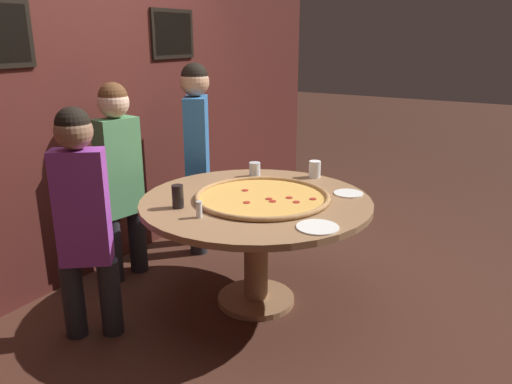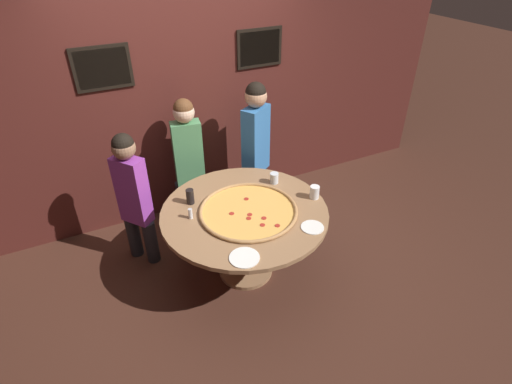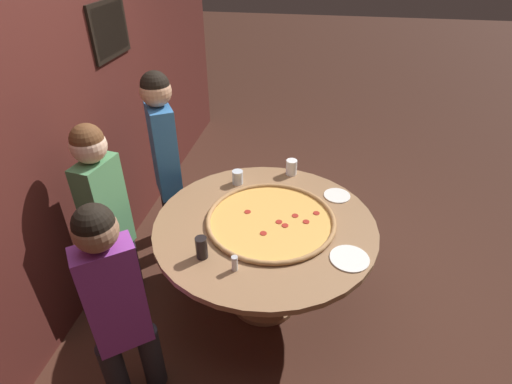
{
  "view_description": "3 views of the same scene",
  "coord_description": "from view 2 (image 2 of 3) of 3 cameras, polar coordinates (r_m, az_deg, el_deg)",
  "views": [
    {
      "loc": [
        -2.59,
        -1.57,
        1.74
      ],
      "look_at": [
        -0.06,
        -0.04,
        0.81
      ],
      "focal_mm": 35.0,
      "sensor_mm": 36.0,
      "label": 1
    },
    {
      "loc": [
        -1.16,
        -2.57,
        2.84
      ],
      "look_at": [
        0.07,
        -0.09,
        0.97
      ],
      "focal_mm": 28.0,
      "sensor_mm": 36.0,
      "label": 2
    },
    {
      "loc": [
        -2.07,
        -0.3,
        2.38
      ],
      "look_at": [
        0.02,
        0.07,
        0.96
      ],
      "focal_mm": 28.0,
      "sensor_mm": 36.0,
      "label": 3
    }
  ],
  "objects": [
    {
      "name": "ground_plane",
      "position": [
        4.01,
        -1.48,
        -11.16
      ],
      "size": [
        24.0,
        24.0,
        0.0
      ],
      "primitive_type": "plane",
      "color": "#422319"
    },
    {
      "name": "back_wall",
      "position": [
        4.36,
        -9.43,
        12.95
      ],
      "size": [
        6.4,
        0.08,
        2.6
      ],
      "color": "#4C1E19",
      "rests_on": "ground_plane"
    },
    {
      "name": "dining_table",
      "position": [
        3.61,
        -1.61,
        -4.45
      ],
      "size": [
        1.48,
        1.48,
        0.74
      ],
      "color": "#936B47",
      "rests_on": "ground_plane"
    },
    {
      "name": "giant_pizza",
      "position": [
        3.5,
        -1.09,
        -2.68
      ],
      "size": [
        0.87,
        0.87,
        0.03
      ],
      "color": "#E5A84C",
      "rests_on": "dining_table"
    },
    {
      "name": "drink_cup_far_right",
      "position": [
        3.68,
        8.36,
        -0.02
      ],
      "size": [
        0.09,
        0.09,
        0.12
      ],
      "primitive_type": "cylinder",
      "color": "white",
      "rests_on": "dining_table"
    },
    {
      "name": "drink_cup_centre_back",
      "position": [
        3.62,
        -9.39,
        -0.64
      ],
      "size": [
        0.07,
        0.07,
        0.14
      ],
      "primitive_type": "cylinder",
      "color": "black",
      "rests_on": "dining_table"
    },
    {
      "name": "drink_cup_by_shaker",
      "position": [
        3.87,
        2.61,
        2.01
      ],
      "size": [
        0.08,
        0.08,
        0.11
      ],
      "primitive_type": "cylinder",
      "color": "silver",
      "rests_on": "dining_table"
    },
    {
      "name": "white_plate_left_side",
      "position": [
        3.36,
        8.05,
        -5.01
      ],
      "size": [
        0.19,
        0.19,
        0.01
      ],
      "primitive_type": "cylinder",
      "color": "white",
      "rests_on": "dining_table"
    },
    {
      "name": "white_plate_beside_cup",
      "position": [
        3.06,
        -1.67,
        -9.35
      ],
      "size": [
        0.23,
        0.23,
        0.01
      ],
      "primitive_type": "cylinder",
      "color": "white",
      "rests_on": "dining_table"
    },
    {
      "name": "condiment_shaker",
      "position": [
        3.45,
        -9.35,
        -3.06
      ],
      "size": [
        0.04,
        0.04,
        0.1
      ],
      "color": "silver",
      "rests_on": "dining_table"
    },
    {
      "name": "diner_side_left",
      "position": [
        3.84,
        -17.17,
        -0.14
      ],
      "size": [
        0.31,
        0.35,
        1.38
      ],
      "rotation": [
        0.0,
        0.0,
        2.23
      ],
      "color": "#232328",
      "rests_on": "ground_plane"
    },
    {
      "name": "diner_side_right",
      "position": [
        4.34,
        -0.03,
        7.08
      ],
      "size": [
        0.4,
        0.32,
        1.54
      ],
      "rotation": [
        0.0,
        0.0,
        -2.59
      ],
      "color": "#232328",
      "rests_on": "ground_plane"
    },
    {
      "name": "diner_centre_back",
      "position": [
        4.26,
        -9.64,
        5.13
      ],
      "size": [
        0.37,
        0.22,
        1.44
      ],
      "rotation": [
        0.0,
        0.0,
        2.98
      ],
      "color": "#232328",
      "rests_on": "ground_plane"
    }
  ]
}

